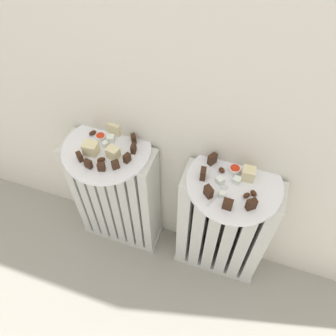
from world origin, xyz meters
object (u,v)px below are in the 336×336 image
plate_left (107,149)px  jam_bowl_right (235,170)px  radiator_left (117,198)px  fork (219,194)px  plate_right (234,183)px  jam_bowl_left (101,137)px  radiator_right (222,229)px

plate_left → jam_bowl_right: 0.44m
radiator_left → fork: bearing=-8.6°
fork → jam_bowl_right: bearing=74.5°
plate_right → jam_bowl_right: bearing=105.1°
radiator_left → jam_bowl_left: jam_bowl_left is taller
radiator_right → plate_left: bearing=180.0°
jam_bowl_left → radiator_right: bearing=-3.7°
radiator_left → plate_left: (-0.00, 0.00, 0.30)m
jam_bowl_right → plate_right: bearing=-74.9°
plate_right → radiator_left: bearing=180.0°
jam_bowl_right → plate_left: bearing=-175.2°
radiator_right → fork: fork is taller
plate_right → jam_bowl_left: size_ratio=8.58×
plate_left → fork: fork is taller
radiator_right → jam_bowl_left: size_ratio=16.26×
plate_left → jam_bowl_left: 0.05m
radiator_right → fork: 0.32m
plate_left → fork: 0.42m
plate_left → jam_bowl_left: bearing=138.5°
plate_right → jam_bowl_left: bearing=176.3°
radiator_right → plate_left: plate_left is taller
plate_right → radiator_right: bearing=0.0°
radiator_right → jam_bowl_right: 0.33m
plate_right → fork: size_ratio=3.17×
plate_right → fork: (-0.04, -0.06, 0.01)m
radiator_left → plate_right: bearing=0.0°
plate_left → fork: bearing=-8.6°
plate_left → jam_bowl_right: jam_bowl_right is taller
jam_bowl_left → fork: bearing=-11.8°
plate_left → jam_bowl_right: size_ratio=8.31×
fork → jam_bowl_left: bearing=168.2°
jam_bowl_right → jam_bowl_left: bearing=-179.3°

